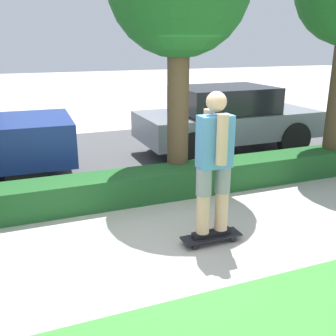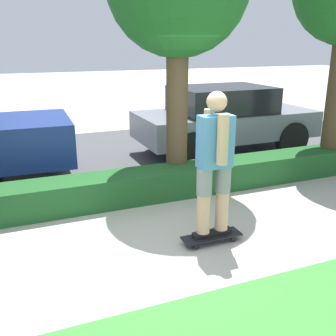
# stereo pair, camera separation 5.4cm
# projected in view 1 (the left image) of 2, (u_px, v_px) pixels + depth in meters

# --- Properties ---
(ground_plane) EXTENTS (60.00, 60.00, 0.00)m
(ground_plane) POSITION_uv_depth(u_px,v_px,m) (170.00, 247.00, 4.84)
(ground_plane) COLOR #ADA89E
(street_asphalt) EXTENTS (15.12, 5.00, 0.01)m
(street_asphalt) POSITION_uv_depth(u_px,v_px,m) (99.00, 157.00, 8.56)
(street_asphalt) COLOR #474749
(street_asphalt) RESTS_ON ground_plane
(hedge_row) EXTENTS (15.12, 0.60, 0.46)m
(hedge_row) POSITION_uv_depth(u_px,v_px,m) (132.00, 187.00, 6.19)
(hedge_row) COLOR #1E5123
(hedge_row) RESTS_ON ground_plane
(skateboard) EXTENTS (0.77, 0.24, 0.09)m
(skateboard) POSITION_uv_depth(u_px,v_px,m) (211.00, 237.00, 4.93)
(skateboard) COLOR black
(skateboard) RESTS_ON ground_plane
(skater_person) EXTENTS (0.51, 0.46, 1.79)m
(skater_person) POSITION_uv_depth(u_px,v_px,m) (214.00, 163.00, 4.63)
(skater_person) COLOR black
(skater_person) RESTS_ON skateboard
(parked_car_middle) EXTENTS (3.96, 1.80, 1.48)m
(parked_car_middle) POSITION_uv_depth(u_px,v_px,m) (226.00, 118.00, 8.72)
(parked_car_middle) COLOR slate
(parked_car_middle) RESTS_ON ground_plane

